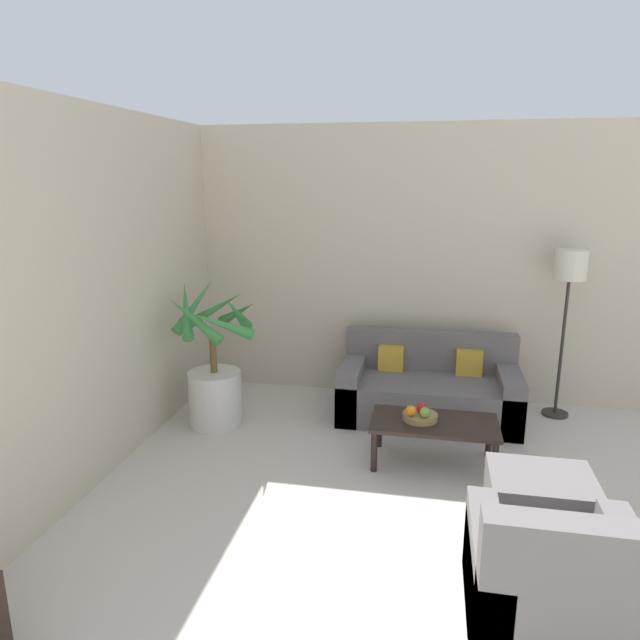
{
  "coord_description": "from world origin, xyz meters",
  "views": [
    {
      "loc": [
        -0.76,
        1.02,
        2.19
      ],
      "look_at": [
        -1.67,
        5.69,
        1.0
      ],
      "focal_mm": 32.0,
      "sensor_mm": 36.0,
      "label": 1
    }
  ],
  "objects": [
    {
      "name": "wall_back",
      "position": [
        0.0,
        6.7,
        1.35
      ],
      "size": [
        7.78,
        0.06,
        2.7
      ],
      "color": "beige",
      "rests_on": "ground_plane"
    },
    {
      "name": "potted_palm",
      "position": [
        -2.62,
        5.58,
        0.46
      ],
      "size": [
        0.77,
        0.85,
        1.32
      ],
      "color": "beige",
      "rests_on": "ground_plane"
    },
    {
      "name": "sofa_loveseat",
      "position": [
        -0.73,
        6.14,
        0.26
      ],
      "size": [
        1.63,
        0.81,
        0.76
      ],
      "color": "#605B5B",
      "rests_on": "ground_plane"
    },
    {
      "name": "floor_lamp",
      "position": [
        0.46,
        6.4,
        1.32
      ],
      "size": [
        0.28,
        0.28,
        1.57
      ],
      "color": "#2D2823",
      "rests_on": "ground_plane"
    },
    {
      "name": "coffee_table",
      "position": [
        -0.68,
        5.21,
        0.31
      ],
      "size": [
        0.98,
        0.52,
        0.36
      ],
      "color": "black",
      "rests_on": "ground_plane"
    },
    {
      "name": "fruit_bowl",
      "position": [
        -0.79,
        5.22,
        0.38
      ],
      "size": [
        0.27,
        0.27,
        0.05
      ],
      "color": "#997A4C",
      "rests_on": "coffee_table"
    },
    {
      "name": "apple_red",
      "position": [
        -0.78,
        5.25,
        0.45
      ],
      "size": [
        0.08,
        0.08,
        0.08
      ],
      "color": "red",
      "rests_on": "fruit_bowl"
    },
    {
      "name": "apple_green",
      "position": [
        -0.75,
        5.16,
        0.45
      ],
      "size": [
        0.08,
        0.08,
        0.08
      ],
      "color": "olive",
      "rests_on": "fruit_bowl"
    },
    {
      "name": "orange_fruit",
      "position": [
        -0.86,
        5.17,
        0.45
      ],
      "size": [
        0.08,
        0.08,
        0.08
      ],
      "color": "orange",
      "rests_on": "fruit_bowl"
    },
    {
      "name": "armchair",
      "position": [
        -0.08,
        3.56,
        0.26
      ],
      "size": [
        0.84,
        0.87,
        0.82
      ],
      "color": "#605B5B",
      "rests_on": "ground_plane"
    },
    {
      "name": "ottoman",
      "position": [
        -0.01,
        4.44,
        0.19
      ],
      "size": [
        0.64,
        0.52,
        0.39
      ],
      "color": "#605B5B",
      "rests_on": "ground_plane"
    }
  ]
}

